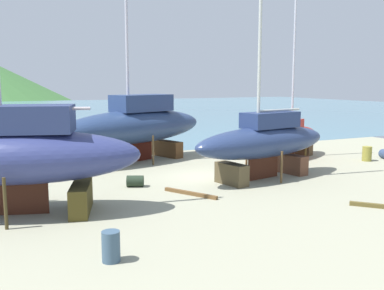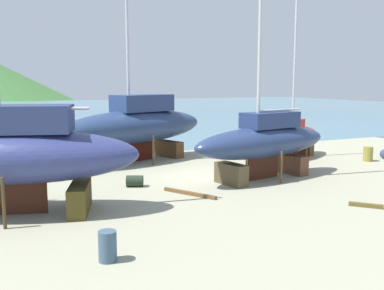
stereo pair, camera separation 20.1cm
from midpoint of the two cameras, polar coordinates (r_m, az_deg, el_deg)
ground_plane at (r=21.74m, az=4.04°, el=-5.34°), size 44.31×44.31×0.00m
sea_water at (r=78.09m, az=-17.55°, el=4.14°), size 164.97×95.45×0.01m
sailboat_far_slipway at (r=30.02m, az=12.44°, el=1.26°), size 6.80×4.79×11.03m
sailboat_small_center at (r=28.15m, az=-7.56°, el=2.60°), size 11.20×6.62×16.23m
sailboat_mid_port at (r=17.91m, az=-22.30°, el=-1.26°), size 10.00×5.78×14.92m
sailboat_large_starboard at (r=23.21m, az=9.22°, el=0.51°), size 9.23×4.03×13.20m
worker at (r=30.55m, az=4.84°, el=0.26°), size 0.50×0.40×1.67m
barrel_by_slipway at (r=21.61m, az=-7.73°, el=-4.72°), size 0.97×0.84×0.56m
barrel_tipped_left at (r=30.47m, az=21.80°, el=-1.07°), size 0.70×0.70×0.95m
barrel_tar_black at (r=23.87m, az=-19.99°, el=-3.52°), size 0.87×0.87×0.87m
barrel_tipped_right at (r=12.98m, az=-11.04°, el=-12.93°), size 0.74×0.74×0.90m
timber_long_aft at (r=19.91m, az=-0.51°, el=-6.36°), size 1.55×2.57×0.16m
timber_plank_far at (r=19.44m, az=21.67°, el=-7.31°), size 1.04×1.11×0.17m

